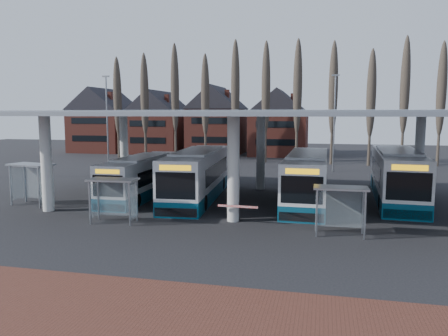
% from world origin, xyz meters
% --- Properties ---
extents(ground, '(140.00, 140.00, 0.00)m').
position_xyz_m(ground, '(0.00, 0.00, 0.00)').
color(ground, black).
rests_on(ground, ground).
extents(station_canopy, '(32.00, 16.00, 6.34)m').
position_xyz_m(station_canopy, '(0.00, 8.00, 5.68)').
color(station_canopy, silver).
rests_on(station_canopy, ground).
extents(poplar_row, '(45.10, 1.10, 14.50)m').
position_xyz_m(poplar_row, '(0.00, 33.00, 8.78)').
color(poplar_row, '#473D33').
rests_on(poplar_row, ground).
extents(townhouse_row, '(36.80, 10.30, 12.25)m').
position_xyz_m(townhouse_row, '(-15.75, 44.00, 5.94)').
color(townhouse_row, brown).
rests_on(townhouse_row, ground).
extents(lamp_post_a, '(0.80, 0.16, 10.17)m').
position_xyz_m(lamp_post_a, '(-18.00, 22.00, 5.34)').
color(lamp_post_a, slate).
rests_on(lamp_post_a, ground).
extents(lamp_post_b, '(0.80, 0.16, 10.17)m').
position_xyz_m(lamp_post_b, '(6.00, 26.00, 5.34)').
color(lamp_post_b, slate).
rests_on(lamp_post_b, ground).
extents(bus_0, '(2.51, 10.94, 3.03)m').
position_xyz_m(bus_0, '(-8.13, 8.39, 1.43)').
color(bus_0, white).
rests_on(bus_0, ground).
extents(bus_1, '(3.69, 12.92, 3.54)m').
position_xyz_m(bus_1, '(-3.89, 8.68, 1.67)').
color(bus_1, white).
rests_on(bus_1, ground).
extents(bus_2, '(2.77, 12.51, 3.47)m').
position_xyz_m(bus_2, '(3.89, 9.05, 1.64)').
color(bus_2, white).
rests_on(bus_2, ground).
extents(bus_3, '(3.47, 13.20, 3.63)m').
position_xyz_m(bus_3, '(10.10, 11.26, 1.71)').
color(bus_3, white).
rests_on(bus_3, ground).
extents(shelter_0, '(3.24, 2.05, 2.79)m').
position_xyz_m(shelter_0, '(-14.11, 3.98, 2.03)').
color(shelter_0, gray).
rests_on(shelter_0, ground).
extents(shelter_1, '(2.79, 1.51, 2.52)m').
position_xyz_m(shelter_1, '(-6.52, 0.74, 1.83)').
color(shelter_1, gray).
rests_on(shelter_1, ground).
extents(shelter_2, '(2.69, 1.36, 2.49)m').
position_xyz_m(shelter_2, '(5.86, 0.92, 1.81)').
color(shelter_2, gray).
rests_on(shelter_2, ground).
extents(barrier, '(2.29, 0.65, 1.14)m').
position_xyz_m(barrier, '(0.37, 2.06, 0.89)').
color(barrier, black).
rests_on(barrier, ground).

